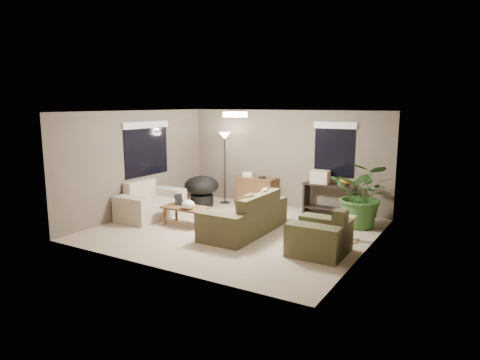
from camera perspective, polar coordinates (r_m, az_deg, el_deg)
The scene contains 20 objects.
room_shell at distance 8.93m, azimuth -0.65°, elevation 1.07°, with size 5.50×5.50×5.50m.
main_sofa at distance 8.95m, azimuth 0.83°, elevation -5.17°, with size 0.95×2.20×0.85m.
throw_pillows at distance 8.74m, azimuth 2.29°, elevation -3.15°, with size 0.38×1.40×0.47m.
loveseat at distance 10.37m, azimuth -11.90°, elevation -3.24°, with size 0.90×1.60×0.85m.
armchair at distance 7.84m, azimuth 10.65°, elevation -7.56°, with size 0.95×1.00×0.85m.
coffee_table at distance 9.53m, azimuth -7.31°, elevation -3.91°, with size 1.00×0.55×0.42m.
laptop at distance 9.68m, azimuth -7.75°, elevation -2.96°, with size 0.39×0.33×0.24m.
plastic_bag at distance 9.26m, azimuth -6.93°, elevation -3.28°, with size 0.29×0.26×0.20m, color white.
desk at distance 11.29m, azimuth 2.18°, elevation -1.51°, with size 1.10×0.50×0.75m.
desk_papers at distance 11.28m, azimuth 1.48°, elevation 0.67°, with size 0.72×0.31×0.12m.
console_table at distance 10.56m, azimuth 11.85°, elevation -2.22°, with size 1.30×0.40×0.75m.
pumpkin at distance 10.37m, azimuth 13.76°, elevation -0.23°, with size 0.23×0.23×0.19m, color orange.
cardboard_box at distance 10.55m, azimuth 10.66°, elevation 0.42°, with size 0.42×0.32×0.32m, color beige.
papasan_chair at distance 11.24m, azimuth -5.14°, elevation -1.15°, with size 1.12×1.12×0.80m.
floor_lamp at distance 11.39m, azimuth -2.05°, elevation 4.79°, with size 0.32×0.32×1.91m.
ceiling_fixture at distance 8.82m, azimuth -0.67°, elevation 8.72°, with size 0.50×0.50×0.10m, color white.
houseplant at distance 9.62m, azimuth 16.06°, elevation -2.83°, with size 1.31×1.45×1.13m, color #2D5923.
cat_scratching_post at distance 8.71m, azimuth 14.39°, elevation -6.49°, with size 0.32×0.32×0.50m.
window_left at distance 10.75m, azimuth -12.37°, elevation 5.25°, with size 0.05×1.56×1.33m.
window_back at distance 10.57m, azimuth 12.51°, elevation 5.18°, with size 1.06×0.05×1.33m.
Camera 1 is at (4.59, -7.53, 2.66)m, focal length 32.00 mm.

